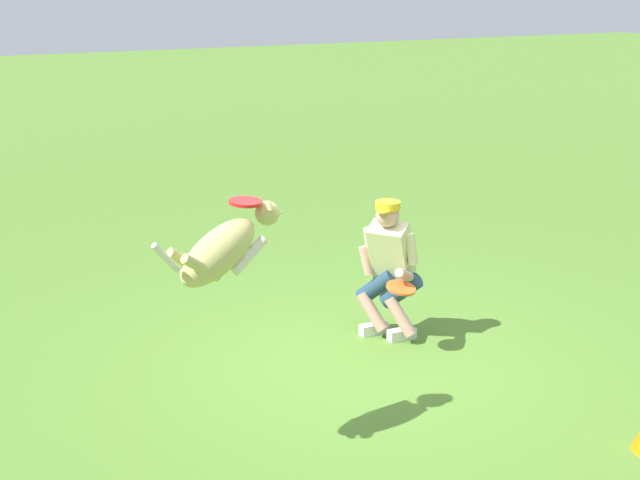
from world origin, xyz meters
TOP-DOWN VIEW (x-y plane):
  - ground_plane at (0.00, 0.00)m, footprint 60.00×60.00m
  - person at (-0.45, -0.47)m, footprint 0.56×0.71m
  - dog at (1.53, 0.83)m, footprint 1.03×0.48m
  - frisbee_flying at (1.33, 0.72)m, footprint 0.25×0.26m
  - frisbee_held at (-0.36, -0.09)m, footprint 0.28×0.28m

SIDE VIEW (x-z plane):
  - ground_plane at x=0.00m, z-range 0.00..0.00m
  - frisbee_held at x=-0.36m, z-range 0.56..0.66m
  - person at x=-0.45m, z-range 0.05..1.34m
  - dog at x=1.53m, z-range 1.18..1.76m
  - frisbee_flying at x=1.33m, z-range 1.72..1.76m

